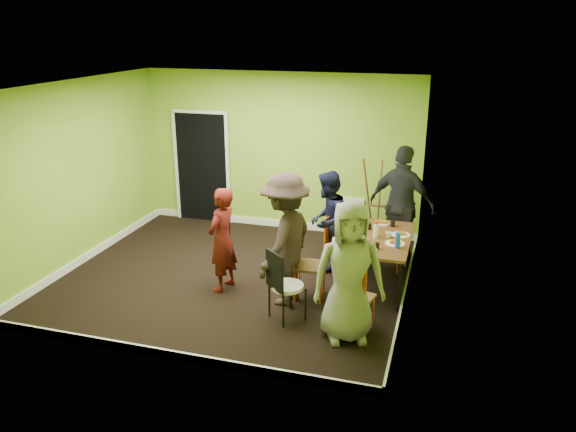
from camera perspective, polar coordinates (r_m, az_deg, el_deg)
name	(u,v)px	position (r m, az deg, el deg)	size (l,w,h in m)	color
ground	(235,276)	(8.44, -5.39, -6.13)	(5.00, 5.00, 0.00)	black
room_walls	(233,213)	(8.12, -5.65, 0.34)	(5.04, 4.54, 2.82)	#8AA92B
dining_table	(378,241)	(7.94, 9.12, -2.49)	(0.90, 1.50, 0.75)	black
chair_left_far	(335,241)	(8.41, 4.84, -2.54)	(0.44, 0.44, 0.88)	#D24B13
chair_left_near	(304,259)	(7.60, 1.61, -4.37)	(0.45, 0.44, 0.99)	#D24B13
chair_back_end	(398,225)	(8.71, 11.14, -0.86)	(0.49, 0.54, 0.94)	#D24B13
chair_front_end	(356,294)	(6.88, 6.89, -7.86)	(0.43, 0.43, 0.86)	#D24B13
chair_bentwood	(283,282)	(7.03, -0.53, -6.74)	(0.52, 0.52, 0.95)	black
easel	(380,204)	(9.32, 9.32, 1.19)	(0.62, 0.58, 1.54)	brown
plate_near_left	(359,226)	(8.28, 7.26, -1.04)	(0.27, 0.27, 0.01)	white
plate_near_right	(355,245)	(7.60, 6.81, -2.91)	(0.25, 0.25, 0.01)	white
plate_far_back	(383,224)	(8.44, 9.60, -0.76)	(0.21, 0.21, 0.01)	white
plate_far_front	(368,249)	(7.49, 8.10, -3.31)	(0.26, 0.26, 0.01)	white
plate_wall_back	(401,235)	(8.05, 11.40, -1.88)	(0.26, 0.26, 0.01)	white
plate_wall_front	(395,243)	(7.72, 10.82, -2.75)	(0.27, 0.27, 0.01)	white
thermos	(376,230)	(7.88, 8.91, -1.44)	(0.07, 0.07, 0.20)	white
blue_bottle	(398,240)	(7.56, 11.09, -2.44)	(0.07, 0.07, 0.21)	blue
orange_bottle	(374,231)	(8.01, 8.74, -1.52)	(0.03, 0.03, 0.09)	#D24B13
glass_mid	(369,226)	(8.18, 8.24, -1.03)	(0.07, 0.07, 0.10)	black
glass_back	(393,224)	(8.34, 10.60, -0.76)	(0.07, 0.07, 0.09)	black
glass_front	(377,246)	(7.50, 9.04, -3.00)	(0.06, 0.06, 0.09)	black
cup_a	(361,237)	(7.74, 7.45, -2.18)	(0.12, 0.12, 0.09)	white
cup_b	(388,235)	(7.91, 10.16, -1.91)	(0.09, 0.09, 0.08)	white
person_standing	(222,240)	(7.80, -6.70, -2.41)	(0.54, 0.36, 1.49)	#51110E
person_left_far	(327,221)	(8.41, 4.01, -0.55)	(0.74, 0.58, 1.53)	black
person_left_near	(285,240)	(7.34, -0.28, -2.42)	(1.15, 0.66, 1.79)	#2F221F
person_back_end	(402,205)	(8.79, 11.54, 1.10)	(1.08, 0.45, 1.85)	#222227
person_front_end	(349,272)	(6.54, 6.21, -5.71)	(0.84, 0.54, 1.71)	gray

